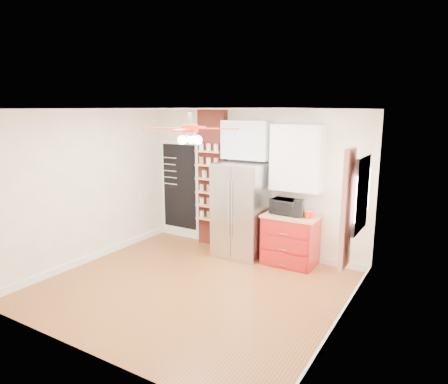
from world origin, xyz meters
The scene contains 21 objects.
floor centered at (0.00, 0.00, 0.00)m, with size 4.50×4.50×0.00m, color #915925.
ceiling centered at (0.00, 0.00, 2.70)m, with size 4.50×4.50×0.00m, color white.
wall_back centered at (0.00, 2.00, 1.35)m, with size 4.50×0.02×2.70m, color #FFF1CD.
wall_front centered at (0.00, -2.00, 1.35)m, with size 4.50×0.02×2.70m, color #FFF1CD.
wall_left centered at (-2.25, 0.00, 1.35)m, with size 0.02×4.00×2.70m, color #FFF1CD.
wall_right centered at (2.25, 0.00, 1.35)m, with size 0.02×4.00×2.70m, color #FFF1CD.
chalkboard centered at (-1.70, 1.96, 1.10)m, with size 0.95×0.05×1.95m.
brick_pillar centered at (-0.85, 1.92, 1.35)m, with size 0.60×0.16×2.70m, color maroon.
fridge centered at (-0.05, 1.63, 0.88)m, with size 0.90×0.70×1.75m, color #BCBCC1.
upper_glass_cabinet centered at (-0.05, 1.82, 2.15)m, with size 0.90×0.35×0.70m, color white.
red_cabinet centered at (0.92, 1.68, 0.45)m, with size 0.94×0.64×0.90m.
upper_shelf_unit centered at (0.92, 1.85, 1.88)m, with size 0.90×0.30×1.15m, color white.
window centered at (2.23, 0.90, 1.55)m, with size 0.04×0.75×1.05m, color white.
curtain centered at (2.18, 0.35, 1.45)m, with size 0.06×0.40×1.55m, color red.
ceiling_fan centered at (0.00, 0.00, 2.42)m, with size 1.40×1.40×0.44m.
toaster_oven centered at (0.80, 1.68, 1.03)m, with size 0.48×0.33×0.27m, color black.
coffee_maker centered at (1.07, 1.62, 1.05)m, with size 0.15×0.20×0.30m, color black.
canister_left centered at (1.25, 1.60, 0.96)m, with size 0.11×0.11×0.12m, color #A21A09.
canister_right centered at (1.29, 1.67, 0.97)m, with size 0.09×0.09×0.13m, color #AC2509.
pantry_jar_oats centered at (-0.96, 1.79, 1.44)m, with size 0.09×0.09×0.14m, color #C0AE92.
pantry_jar_beans centered at (-0.66, 1.77, 1.44)m, with size 0.09×0.09×0.13m, color olive.
Camera 1 is at (3.37, -4.67, 2.68)m, focal length 32.00 mm.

